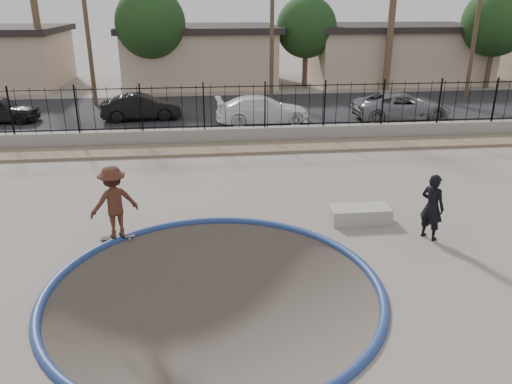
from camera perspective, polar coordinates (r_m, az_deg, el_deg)
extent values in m
cube|color=gray|center=(22.87, -5.80, 4.08)|extent=(120.00, 120.00, 2.20)
torus|color=navy|center=(10.49, -4.78, -11.10)|extent=(7.04, 7.04, 0.20)
cube|color=#917C5F|center=(19.86, -5.78, 4.90)|extent=(42.00, 1.60, 0.11)
cube|color=gray|center=(20.86, -5.86, 6.39)|extent=(42.00, 0.45, 0.60)
cube|color=black|center=(20.75, -5.90, 7.51)|extent=(40.00, 0.04, 0.03)
cube|color=black|center=(20.44, -6.07, 11.82)|extent=(40.00, 0.04, 0.04)
cube|color=black|center=(27.44, -6.07, 9.37)|extent=(90.00, 8.00, 0.04)
cube|color=tan|center=(36.57, -6.37, 15.05)|extent=(10.00, 8.00, 3.50)
cube|color=black|center=(36.42, -6.50, 18.10)|extent=(10.60, 8.60, 0.40)
cube|color=tan|center=(39.21, 15.29, 14.86)|extent=(12.00, 8.00, 3.50)
cube|color=black|center=(39.07, 15.57, 17.70)|extent=(12.60, 8.60, 0.40)
cylinder|color=brown|center=(35.30, -23.82, 17.74)|extent=(0.44, 0.44, 9.00)
cylinder|color=brown|center=(34.11, 15.34, 19.51)|extent=(0.44, 0.44, 10.00)
cylinder|color=#473323|center=(29.48, -18.83, 18.02)|extent=(0.24, 0.24, 9.00)
cylinder|color=#473323|center=(29.18, 1.85, 19.54)|extent=(0.24, 0.24, 9.50)
cylinder|color=#473323|center=(33.09, 23.97, 17.60)|extent=(0.24, 0.24, 9.00)
cylinder|color=#473323|center=(33.25, -11.63, 13.71)|extent=(0.34, 0.34, 3.00)
sphere|color=#143311|center=(33.03, -11.99, 18.36)|extent=(4.32, 4.32, 4.32)
cylinder|color=#473323|center=(34.87, 5.63, 14.16)|extent=(0.34, 0.34, 2.75)
sphere|color=#143311|center=(34.66, 5.78, 18.22)|extent=(3.96, 3.96, 3.96)
cylinder|color=#473323|center=(37.40, 25.11, 13.00)|extent=(0.34, 0.34, 3.00)
sphere|color=#143311|center=(37.20, 25.78, 17.08)|extent=(4.32, 4.32, 4.32)
imported|color=brown|center=(12.58, -15.88, -1.52)|extent=(1.34, 1.08, 1.81)
cube|color=black|center=(12.92, -15.51, -4.97)|extent=(0.85, 0.34, 0.02)
cylinder|color=silver|center=(12.87, -16.73, -5.38)|extent=(0.06, 0.04, 0.05)
cylinder|color=silver|center=(13.01, -16.73, -5.08)|extent=(0.06, 0.04, 0.05)
cylinder|color=silver|center=(12.86, -14.25, -5.14)|extent=(0.06, 0.04, 0.05)
cylinder|color=silver|center=(13.00, -14.28, -4.84)|extent=(0.06, 0.04, 0.05)
imported|color=black|center=(12.95, 19.48, -1.60)|extent=(0.68, 0.73, 1.68)
cube|color=#A4A091|center=(13.68, 11.75, -2.49)|extent=(1.60, 0.71, 0.40)
imported|color=black|center=(25.35, -12.98, 9.46)|extent=(3.91, 1.66, 1.26)
imported|color=white|center=(23.97, 0.79, 9.38)|extent=(4.54, 2.03, 1.29)
imported|color=gray|center=(25.72, 16.33, 9.38)|extent=(4.82, 2.37, 1.32)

